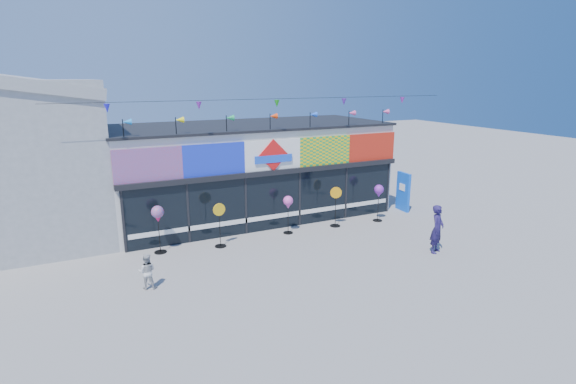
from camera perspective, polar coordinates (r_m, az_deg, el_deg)
ground at (r=15.78m, az=3.31°, el=-8.33°), size 80.00×80.00×0.00m
kite_shop at (r=20.35m, az=-4.84°, el=2.85°), size 16.00×5.70×5.31m
blue_sign at (r=21.65m, az=14.41°, el=0.05°), size 0.21×0.91×1.81m
spinner_0 at (r=16.38m, az=-16.21°, el=-2.86°), size 0.44×0.44×1.74m
spinner_1 at (r=16.64m, az=-8.67°, el=-4.03°), size 0.47×0.42×1.66m
spinner_2 at (r=17.77m, az=0.01°, el=-1.47°), size 0.39×0.39×1.55m
spinner_3 at (r=18.81m, az=6.07°, el=-1.74°), size 0.46×0.43×1.70m
spinner_4 at (r=19.70m, az=11.46°, el=-0.01°), size 0.41×0.41×1.62m
adult_man at (r=16.79m, az=18.42°, el=-4.48°), size 0.76×0.67×1.74m
child at (r=14.03m, az=-17.48°, el=-9.59°), size 0.59×0.46×1.08m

